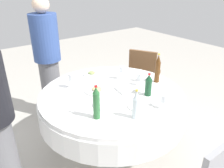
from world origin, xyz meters
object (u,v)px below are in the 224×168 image
(bottle_green_far, at_px, (96,103))
(chair_south, at_px, (144,72))
(bottle_brown_east, at_px, (158,69))
(wine_glass_east, at_px, (72,78))
(plate_front, at_px, (97,90))
(bottle_dark_green_near, at_px, (148,85))
(wine_glass_right, at_px, (140,77))
(plate_north, at_px, (140,106))
(wine_glass_front, at_px, (142,74))
(dining_table, at_px, (112,105))
(wine_glass_mid, at_px, (164,99))
(person_outer, at_px, (48,59))
(plate_rear, at_px, (104,104))
(wine_glass_south, at_px, (122,70))
(plate_left, at_px, (92,74))
(bottle_clear_outer, at_px, (136,105))

(bottle_green_far, height_order, chair_south, bottle_green_far)
(bottle_brown_east, xyz_separation_m, wine_glass_east, (0.43, 0.83, -0.04))
(plate_front, bearing_deg, bottle_dark_green_near, -136.38)
(bottle_dark_green_near, height_order, wine_glass_right, bottle_dark_green_near)
(plate_north, bearing_deg, chair_south, -46.17)
(wine_glass_front, bearing_deg, bottle_brown_east, -130.31)
(dining_table, relative_size, wine_glass_mid, 10.95)
(dining_table, bearing_deg, person_outer, 11.51)
(wine_glass_right, distance_m, chair_south, 0.99)
(wine_glass_front, distance_m, plate_rear, 0.66)
(wine_glass_east, bearing_deg, bottle_green_far, 170.76)
(wine_glass_front, xyz_separation_m, chair_south, (0.57, -0.61, -0.31))
(wine_glass_south, bearing_deg, bottle_green_far, 125.95)
(wine_glass_front, xyz_separation_m, plate_left, (0.50, 0.34, -0.08))
(wine_glass_front, bearing_deg, wine_glass_right, 126.28)
(wine_glass_mid, relative_size, plate_north, 0.59)
(person_outer, bearing_deg, bottle_clear_outer, -97.68)
(wine_glass_south, bearing_deg, wine_glass_front, -144.14)
(wine_glass_east, relative_size, plate_rear, 0.74)
(bottle_clear_outer, height_order, plate_front, bottle_clear_outer)
(bottle_green_far, xyz_separation_m, wine_glass_mid, (-0.24, -0.55, -0.04))
(dining_table, xyz_separation_m, bottle_clear_outer, (-0.48, 0.12, 0.27))
(wine_glass_south, xyz_separation_m, person_outer, (0.90, 0.52, -0.00))
(bottle_dark_green_near, height_order, plate_left, bottle_dark_green_near)
(wine_glass_east, relative_size, wine_glass_front, 1.26)
(wine_glass_right, bearing_deg, wine_glass_mid, 161.10)
(bottle_brown_east, relative_size, wine_glass_front, 2.56)
(wine_glass_right, relative_size, plate_left, 0.68)
(plate_front, distance_m, plate_north, 0.51)
(bottle_dark_green_near, distance_m, wine_glass_east, 0.79)
(wine_glass_mid, distance_m, wine_glass_front, 0.59)
(wine_glass_south, relative_size, person_outer, 0.10)
(wine_glass_front, bearing_deg, bottle_clear_outer, 132.35)
(bottle_green_far, height_order, wine_glass_mid, bottle_green_far)
(wine_glass_front, distance_m, person_outer, 1.26)
(wine_glass_east, xyz_separation_m, plate_rear, (-0.49, -0.07, -0.11))
(wine_glass_south, height_order, plate_north, wine_glass_south)
(bottle_dark_green_near, relative_size, wine_glass_right, 1.71)
(bottle_green_far, bearing_deg, bottle_clear_outer, -126.98)
(wine_glass_mid, bearing_deg, bottle_green_far, 66.81)
(dining_table, height_order, bottle_green_far, bottle_green_far)
(bottle_clear_outer, distance_m, wine_glass_south, 0.79)
(wine_glass_right, bearing_deg, plate_front, 69.86)
(bottle_brown_east, relative_size, wine_glass_south, 2.13)
(wine_glass_south, height_order, chair_south, wine_glass_south)
(plate_front, relative_size, plate_rear, 1.16)
(plate_north, bearing_deg, wine_glass_right, -42.63)
(bottle_clear_outer, xyz_separation_m, bottle_brown_east, (0.39, -0.67, 0.03))
(person_outer, bearing_deg, wine_glass_mid, -87.58)
(bottle_clear_outer, height_order, person_outer, person_outer)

